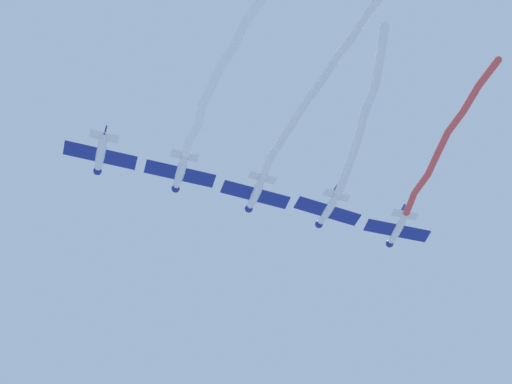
{
  "coord_description": "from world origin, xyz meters",
  "views": [
    {
      "loc": [
        42.38,
        16.7,
        2.29
      ],
      "look_at": [
        -5.22,
        3.69,
        59.98
      ],
      "focal_mm": 49.59,
      "sensor_mm": 36.0,
      "label": 1
    }
  ],
  "objects_px": {
    "airplane_lead": "(397,229)",
    "airplane_right_wing": "(256,193)",
    "airplane_slot": "(180,172)",
    "airplane_trail": "(101,154)",
    "airplane_left_wing": "(328,210)"
  },
  "relations": [
    {
      "from": "airplane_right_wing",
      "to": "airplane_trail",
      "type": "relative_size",
      "value": 0.98
    },
    {
      "from": "airplane_right_wing",
      "to": "airplane_lead",
      "type": "bearing_deg",
      "value": -90.41
    },
    {
      "from": "airplane_lead",
      "to": "airplane_slot",
      "type": "distance_m",
      "value": 25.19
    },
    {
      "from": "airplane_right_wing",
      "to": "airplane_slot",
      "type": "bearing_deg",
      "value": 89.59
    },
    {
      "from": "airplane_lead",
      "to": "airplane_slot",
      "type": "height_order",
      "value": "airplane_slot"
    },
    {
      "from": "airplane_lead",
      "to": "airplane_right_wing",
      "type": "bearing_deg",
      "value": 93.9
    },
    {
      "from": "airplane_left_wing",
      "to": "airplane_lead",
      "type": "bearing_deg",
      "value": -92.93
    },
    {
      "from": "airplane_lead",
      "to": "airplane_trail",
      "type": "distance_m",
      "value": 33.58
    },
    {
      "from": "airplane_left_wing",
      "to": "airplane_right_wing",
      "type": "distance_m",
      "value": 8.39
    },
    {
      "from": "airplane_lead",
      "to": "airplane_right_wing",
      "type": "xyz_separation_m",
      "value": [
        9.35,
        -13.96,
        0.0
      ]
    },
    {
      "from": "airplane_left_wing",
      "to": "airplane_right_wing",
      "type": "relative_size",
      "value": 0.98
    },
    {
      "from": "airplane_lead",
      "to": "airplane_trail",
      "type": "xyz_separation_m",
      "value": [
        18.68,
        -27.9,
        0.0
      ]
    },
    {
      "from": "airplane_lead",
      "to": "airplane_slot",
      "type": "relative_size",
      "value": 1.01
    },
    {
      "from": "airplane_lead",
      "to": "airplane_slot",
      "type": "xyz_separation_m",
      "value": [
        14.01,
        -20.93,
        0.3
      ]
    },
    {
      "from": "airplane_lead",
      "to": "airplane_right_wing",
      "type": "relative_size",
      "value": 1.03
    }
  ]
}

